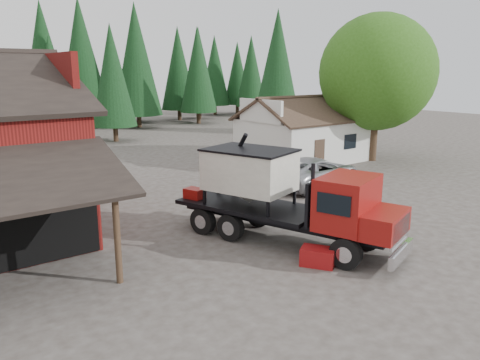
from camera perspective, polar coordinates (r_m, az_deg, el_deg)
ground at (r=16.37m, az=7.28°, el=-9.66°), size 120.00×120.00×0.00m
farmhouse at (r=33.80m, az=7.71°, el=5.16°), size 8.60×6.42×4.65m
deciduous_tree at (r=34.54m, az=16.41°, el=11.99°), size 8.00×8.00×10.20m
conifer_backdrop at (r=54.11m, az=-25.73°, el=5.19°), size 76.00×16.00×16.00m
near_pine_b at (r=43.96m, az=-15.31°, el=12.18°), size 3.96×3.96×10.40m
near_pine_c at (r=49.12m, az=4.58°, el=13.83°), size 4.84×4.84×12.40m
feed_truck at (r=17.40m, az=5.35°, el=-1.77°), size 4.97×9.07×3.96m
silver_car at (r=26.33m, az=9.07°, el=0.97°), size 6.23×3.43×1.65m
equip_box at (r=15.95m, az=9.47°, el=-9.21°), size 1.18×1.30×0.60m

